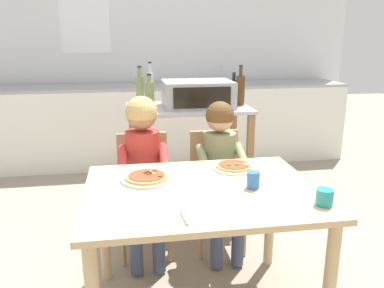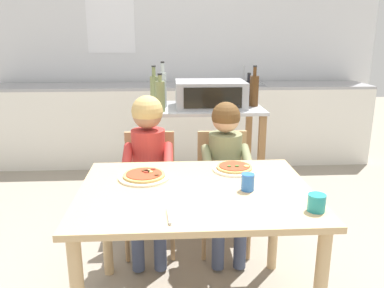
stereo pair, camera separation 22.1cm
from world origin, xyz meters
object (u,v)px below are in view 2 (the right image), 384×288
at_px(drinking_cup_blue, 248,182).
at_px(child_in_olive_shirt, 226,162).
at_px(bottle_slim_sauce, 254,90).
at_px(child_in_red_shirt, 148,157).
at_px(bottle_dark_olive_oil, 248,91).
at_px(dining_table, 195,208).
at_px(kitchen_island_cart, 200,143).
at_px(drinking_cup_teal, 317,203).
at_px(serving_spoon, 169,216).
at_px(bottle_brown_beer, 163,89).
at_px(pizza_plate_white, 234,168).
at_px(pizza_plate_cream, 144,176).
at_px(toaster_oven, 210,94).
at_px(bottle_clear_vinegar, 160,96).
at_px(dining_chair_right, 223,182).
at_px(bottle_squat_spirits, 154,89).
at_px(dining_chair_left, 150,183).

bearing_deg(drinking_cup_blue, child_in_olive_shirt, 91.59).
xyz_separation_m(bottle_slim_sauce, child_in_red_shirt, (-0.82, -0.66, -0.34)).
distance_m(bottle_dark_olive_oil, drinking_cup_blue, 1.49).
distance_m(dining_table, drinking_cup_blue, 0.30).
distance_m(kitchen_island_cart, drinking_cup_teal, 1.60).
bearing_deg(serving_spoon, bottle_brown_beer, 91.38).
relative_size(pizza_plate_white, drinking_cup_blue, 2.88).
xyz_separation_m(bottle_dark_olive_oil, pizza_plate_cream, (-0.80, -1.24, -0.28)).
bearing_deg(toaster_oven, serving_spoon, -102.15).
xyz_separation_m(bottle_brown_beer, drinking_cup_teal, (0.68, -1.53, -0.30)).
distance_m(pizza_plate_cream, pizza_plate_white, 0.52).
xyz_separation_m(drinking_cup_teal, serving_spoon, (-0.65, -0.03, -0.03)).
bearing_deg(toaster_oven, bottle_clear_vinegar, -156.09).
xyz_separation_m(bottle_brown_beer, pizza_plate_cream, (-0.09, -1.08, -0.32)).
bearing_deg(serving_spoon, bottle_dark_olive_oil, 68.62).
relative_size(child_in_olive_shirt, pizza_plate_cream, 3.73).
distance_m(dining_chair_right, drinking_cup_teal, 1.06).
bearing_deg(drinking_cup_teal, pizza_plate_cream, 149.91).
height_order(bottle_squat_spirits, serving_spoon, bottle_squat_spirits).
distance_m(child_in_olive_shirt, drinking_cup_blue, 0.62).
relative_size(dining_chair_left, child_in_red_shirt, 0.75).
distance_m(bottle_slim_sauce, pizza_plate_cream, 1.40).
xyz_separation_m(dining_chair_right, pizza_plate_cream, (-0.51, -0.54, 0.25)).
bearing_deg(serving_spoon, pizza_plate_white, 57.08).
bearing_deg(child_in_red_shirt, drinking_cup_blue, -50.29).
relative_size(toaster_oven, child_in_olive_shirt, 0.53).
bearing_deg(bottle_slim_sauce, toaster_oven, -177.02).
xyz_separation_m(toaster_oven, bottle_slim_sauce, (0.35, 0.02, 0.03)).
relative_size(dining_chair_left, drinking_cup_teal, 10.36).
height_order(toaster_oven, drinking_cup_teal, toaster_oven).
distance_m(kitchen_island_cart, bottle_brown_beer, 0.54).
bearing_deg(drinking_cup_blue, dining_table, 172.68).
height_order(dining_chair_left, dining_chair_right, same).
height_order(kitchen_island_cart, bottle_slim_sauce, bottle_slim_sauce).
relative_size(bottle_clear_vinegar, pizza_plate_cream, 1.03).
bearing_deg(dining_chair_left, child_in_olive_shirt, -14.40).
bearing_deg(bottle_clear_vinegar, bottle_squat_spirits, 99.49).
relative_size(dining_chair_left, pizza_plate_cream, 2.93).
bearing_deg(toaster_oven, drinking_cup_blue, -87.37).
height_order(bottle_clear_vinegar, bottle_dark_olive_oil, bottle_clear_vinegar).
bearing_deg(bottle_dark_olive_oil, bottle_brown_beer, -167.48).
height_order(bottle_clear_vinegar, child_in_red_shirt, bottle_clear_vinegar).
bearing_deg(serving_spoon, kitchen_island_cart, 80.60).
bearing_deg(dining_chair_right, pizza_plate_cream, -133.37).
height_order(dining_chair_left, pizza_plate_white, dining_chair_left).
xyz_separation_m(bottle_dark_olive_oil, child_in_olive_shirt, (-0.30, -0.82, -0.34)).
relative_size(dining_chair_right, child_in_olive_shirt, 0.79).
xyz_separation_m(pizza_plate_cream, drinking_cup_blue, (0.52, -0.20, 0.03)).
bearing_deg(pizza_plate_cream, drinking_cup_blue, -20.89).
distance_m(bottle_brown_beer, dining_chair_right, 0.89).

